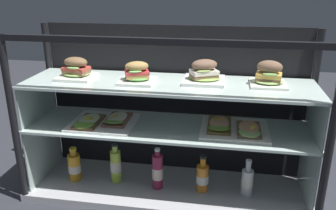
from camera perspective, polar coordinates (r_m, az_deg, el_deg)
The scene contains 18 objects.
ground_plane at distance 2.06m, azimuth 0.00°, elevation -14.12°, with size 6.00×6.00×0.02m, color #2E3037.
case_base_deck at distance 2.04m, azimuth 0.00°, elevation -13.38°, with size 1.53×0.45×0.04m, color silver.
case_frame at distance 1.94m, azimuth 0.60°, elevation 0.51°, with size 1.53×0.45×0.90m.
riser_lower_tier at distance 1.94m, azimuth 0.00°, elevation -8.52°, with size 1.46×0.38×0.35m.
shelf_lower_glass at distance 1.86m, azimuth 0.00°, elevation -3.61°, with size 1.48×0.39×0.01m, color silver.
riser_upper_tier at distance 1.82m, azimuth 0.00°, elevation -0.19°, with size 1.46×0.38×0.22m.
shelf_upper_glass at distance 1.78m, azimuth 0.00°, elevation 3.38°, with size 1.48×0.39×0.01m, color silver.
plated_roll_sandwich_mid_left at distance 1.92m, azimuth -14.59°, elevation 5.51°, with size 0.19×0.19×0.11m.
plated_roll_sandwich_near_right_corner at distance 1.78m, azimuth -5.03°, elevation 4.95°, with size 0.18×0.18×0.11m.
plated_roll_sandwich_far_right at distance 1.79m, azimuth 5.84°, elevation 5.05°, with size 0.21×0.21×0.12m.
plated_roll_sandwich_far_left at distance 1.79m, azimuth 15.96°, elevation 4.57°, with size 0.17×0.17×0.12m.
open_sandwich_tray_far_left at distance 1.90m, azimuth -10.47°, elevation -2.62°, with size 0.34×0.30×0.06m.
open_sandwich_tray_far_right at distance 1.82m, azimuth 10.53°, elevation -3.63°, with size 0.34×0.30×0.06m.
juice_bottle_front_second at distance 2.11m, azimuth -14.86°, elevation -9.56°, with size 0.07×0.07×0.20m.
juice_bottle_back_center at distance 2.04m, azimuth -8.42°, elevation -9.61°, with size 0.06×0.06×0.23m.
juice_bottle_front_left_end at distance 1.96m, azimuth -1.70°, elevation -10.65°, with size 0.06×0.06×0.24m.
juice_bottle_back_right at distance 1.96m, azimuth 5.58°, elevation -11.53°, with size 0.07×0.07×0.21m.
juice_bottle_front_fourth at distance 1.96m, azimuth 12.66°, elevation -11.88°, with size 0.06×0.06×0.20m.
Camera 1 is at (0.28, -1.68, 1.14)m, focal length 37.76 mm.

